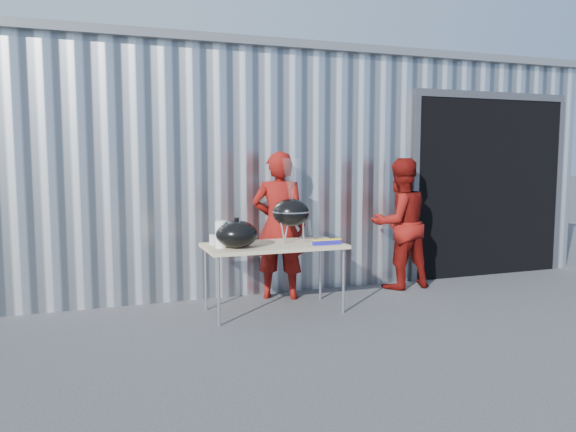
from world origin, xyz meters
name	(u,v)px	position (x,y,z in m)	size (l,w,h in m)	color
ground	(326,333)	(0.00, 0.00, 0.00)	(80.00, 80.00, 0.00)	#3A3A3D
building	(268,166)	(0.92, 4.59, 1.54)	(8.20, 6.20, 3.10)	silver
folding_table	(274,248)	(-0.23, 0.90, 0.71)	(1.50, 0.75, 0.75)	tan
kettle_grill	(291,204)	(-0.01, 0.96, 1.17)	(0.42, 0.42, 0.93)	black
grill_lid	(237,234)	(-0.67, 0.80, 0.89)	(0.44, 0.44, 0.32)	black
paper_towels	(221,234)	(-0.82, 0.85, 0.89)	(0.12, 0.12, 0.28)	white
white_tub	(220,240)	(-0.78, 1.10, 0.80)	(0.20, 0.15, 0.10)	white
foil_box	(327,242)	(0.29, 0.65, 0.78)	(0.32, 0.05, 0.06)	#1F189D
person_cook	(279,225)	(0.03, 1.45, 0.88)	(0.64, 0.42, 1.76)	#680E0A
person_bystander	(400,223)	(1.67, 1.43, 0.84)	(0.82, 0.64, 1.68)	#680E0A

